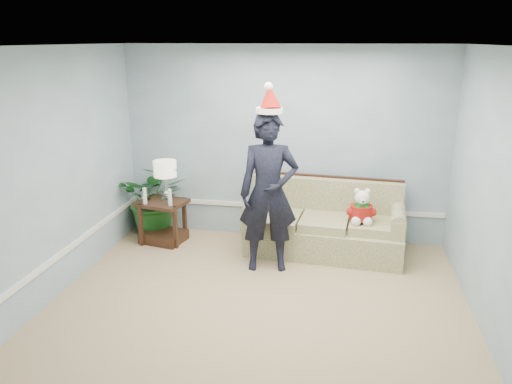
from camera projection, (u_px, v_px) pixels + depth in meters
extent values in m
cube|color=tan|center=(250.00, 329.00, 4.97)|extent=(4.50, 5.00, 0.02)
cube|color=white|center=(249.00, 45.00, 4.17)|extent=(4.50, 5.00, 0.02)
cube|color=#A1BCCD|center=(283.00, 145.00, 6.93)|extent=(4.50, 0.02, 2.70)
cube|color=#A1BCCD|center=(143.00, 371.00, 2.21)|extent=(4.50, 0.02, 2.70)
cube|color=#A1BCCD|center=(26.00, 187.00, 4.95)|extent=(0.02, 5.00, 2.70)
cube|color=white|center=(282.00, 207.00, 7.17)|extent=(4.48, 0.03, 0.06)
cube|color=white|center=(40.00, 270.00, 5.21)|extent=(0.03, 4.98, 0.06)
cube|color=#4E5C2B|center=(324.00, 238.00, 6.69)|extent=(2.11, 1.04, 0.39)
cube|color=#4E5C2B|center=(277.00, 219.00, 6.68)|extent=(0.66, 0.75, 0.12)
cube|color=#4E5C2B|center=(324.00, 222.00, 6.57)|extent=(0.66, 0.75, 0.12)
cube|color=#4E5C2B|center=(374.00, 225.00, 6.47)|extent=(0.66, 0.75, 0.12)
cube|color=#4E5C2B|center=(326.00, 198.00, 6.87)|extent=(2.06, 0.36, 0.55)
cube|color=black|center=(327.00, 177.00, 6.85)|extent=(2.05, 0.22, 0.05)
cube|color=#4E5C2B|center=(255.00, 212.00, 6.76)|extent=(0.25, 0.89, 0.23)
cube|color=#4E5C2B|center=(398.00, 221.00, 6.44)|extent=(0.25, 0.89, 0.23)
cube|color=#3E2616|center=(162.00, 203.00, 6.94)|extent=(0.72, 0.64, 0.05)
cube|color=#3E2616|center=(164.00, 236.00, 7.09)|extent=(0.65, 0.57, 0.14)
cube|color=#3E2616|center=(141.00, 225.00, 6.87)|extent=(0.06, 0.06, 0.60)
cube|color=#3E2616|center=(175.00, 227.00, 6.79)|extent=(0.06, 0.06, 0.60)
cube|color=#3E2616|center=(152.00, 215.00, 7.25)|extent=(0.06, 0.06, 0.60)
cube|color=#3E2616|center=(185.00, 218.00, 7.16)|extent=(0.06, 0.06, 0.60)
cylinder|color=silver|center=(167.00, 199.00, 6.96)|extent=(0.15, 0.15, 0.03)
sphere|color=silver|center=(166.00, 193.00, 6.94)|extent=(0.09, 0.09, 0.09)
cylinder|color=silver|center=(166.00, 184.00, 6.89)|extent=(0.02, 0.02, 0.32)
cylinder|color=beige|center=(165.00, 169.00, 6.83)|extent=(0.32, 0.32, 0.22)
cylinder|color=silver|center=(145.00, 199.00, 6.80)|extent=(0.06, 0.06, 0.12)
cylinder|color=white|center=(144.00, 191.00, 6.76)|extent=(0.05, 0.05, 0.10)
cylinder|color=silver|center=(170.00, 201.00, 6.74)|extent=(0.06, 0.06, 0.12)
cylinder|color=white|center=(170.00, 193.00, 6.70)|extent=(0.05, 0.05, 0.10)
imported|color=#19561C|center=(156.00, 198.00, 7.26)|extent=(1.10, 0.99, 1.08)
imported|color=black|center=(269.00, 193.00, 6.02)|extent=(0.79, 0.59, 1.95)
cylinder|color=white|center=(269.00, 110.00, 5.72)|extent=(0.40, 0.40, 0.06)
cone|color=#B01218|center=(270.00, 96.00, 5.70)|extent=(0.36, 0.41, 0.36)
sphere|color=white|center=(268.00, 86.00, 5.56)|extent=(0.09, 0.09, 0.09)
sphere|color=white|center=(361.00, 212.00, 6.37)|extent=(0.26, 0.26, 0.26)
cylinder|color=#B01218|center=(361.00, 212.00, 6.37)|extent=(0.31, 0.31, 0.19)
cylinder|color=#136F1D|center=(362.00, 204.00, 6.33)|extent=(0.20, 0.20, 0.03)
sphere|color=white|center=(355.00, 221.00, 6.29)|extent=(0.12, 0.12, 0.12)
sphere|color=white|center=(367.00, 222.00, 6.26)|extent=(0.12, 0.12, 0.12)
sphere|color=white|center=(362.00, 198.00, 6.30)|extent=(0.19, 0.19, 0.19)
sphere|color=black|center=(362.00, 202.00, 6.20)|extent=(0.03, 0.03, 0.03)
sphere|color=white|center=(357.00, 191.00, 6.29)|extent=(0.07, 0.07, 0.07)
sphere|color=white|center=(368.00, 191.00, 6.27)|extent=(0.07, 0.07, 0.07)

